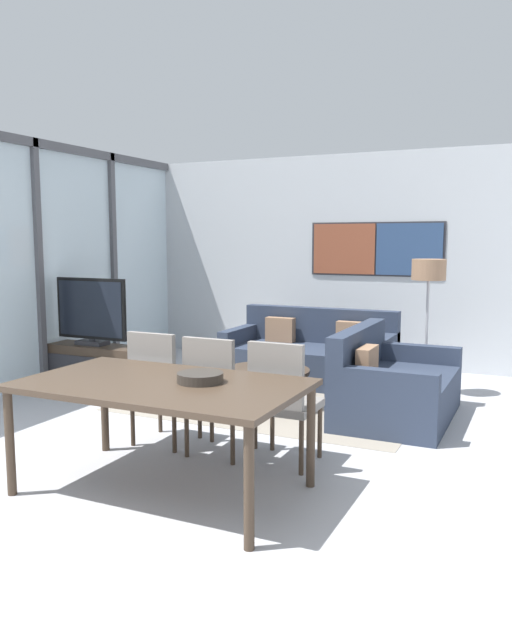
% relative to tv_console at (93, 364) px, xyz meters
% --- Properties ---
extents(ground_plane, '(24.00, 24.00, 0.00)m').
position_rel_tv_console_xyz_m(ground_plane, '(2.36, -2.97, -0.23)').
color(ground_plane, '#B2B2B7').
extents(wall_back, '(6.81, 0.09, 2.80)m').
position_rel_tv_console_xyz_m(wall_back, '(2.37, 2.46, 1.18)').
color(wall_back, silver).
rests_on(wall_back, ground_plane).
extents(window_wall_left, '(0.07, 5.43, 2.80)m').
position_rel_tv_console_xyz_m(window_wall_left, '(-0.54, -0.25, 1.30)').
color(window_wall_left, silver).
rests_on(window_wall_left, ground_plane).
extents(area_rug, '(2.97, 1.66, 0.01)m').
position_rel_tv_console_xyz_m(area_rug, '(2.26, -0.08, -0.23)').
color(area_rug, gray).
rests_on(area_rug, ground_plane).
extents(tv_console, '(1.31, 0.39, 0.46)m').
position_rel_tv_console_xyz_m(tv_console, '(0.00, 0.00, 0.00)').
color(tv_console, '#423326').
rests_on(tv_console, ground_plane).
extents(television, '(0.96, 0.20, 0.78)m').
position_rel_tv_console_xyz_m(television, '(0.00, 0.00, 0.61)').
color(television, '#2D2D33').
rests_on(television, tv_console).
extents(sofa_main, '(1.94, 0.95, 0.84)m').
position_rel_tv_console_xyz_m(sofa_main, '(2.26, 1.23, 0.04)').
color(sofa_main, '#2D384C').
rests_on(sofa_main, ground_plane).
extents(sofa_side, '(0.95, 1.50, 0.84)m').
position_rel_tv_console_xyz_m(sofa_side, '(3.46, 0.08, 0.04)').
color(sofa_side, '#2D384C').
rests_on(sofa_side, ground_plane).
extents(coffee_table, '(0.86, 0.86, 0.39)m').
position_rel_tv_console_xyz_m(coffee_table, '(2.26, -0.08, 0.06)').
color(coffee_table, '#423326').
rests_on(coffee_table, ground_plane).
extents(dining_table, '(1.86, 1.09, 0.75)m').
position_rel_tv_console_xyz_m(dining_table, '(2.49, -2.30, 0.46)').
color(dining_table, '#423326').
rests_on(dining_table, ground_plane).
extents(dining_chair_left, '(0.46, 0.46, 0.95)m').
position_rel_tv_console_xyz_m(dining_chair_left, '(1.95, -1.51, 0.30)').
color(dining_chair_left, gray).
rests_on(dining_chair_left, ground_plane).
extents(dining_chair_centre, '(0.46, 0.46, 0.95)m').
position_rel_tv_console_xyz_m(dining_chair_centre, '(2.49, -1.55, 0.30)').
color(dining_chair_centre, gray).
rests_on(dining_chair_centre, ground_plane).
extents(dining_chair_right, '(0.46, 0.46, 0.95)m').
position_rel_tv_console_xyz_m(dining_chair_right, '(3.03, -1.53, 0.30)').
color(dining_chair_right, gray).
rests_on(dining_chair_right, ground_plane).
extents(fruit_bowl, '(0.31, 0.31, 0.06)m').
position_rel_tv_console_xyz_m(fruit_bowl, '(2.73, -2.20, 0.55)').
color(fruit_bowl, '#332D28').
rests_on(fruit_bowl, dining_table).
extents(floor_lamp, '(0.36, 0.36, 1.47)m').
position_rel_tv_console_xyz_m(floor_lamp, '(3.62, 1.07, 1.02)').
color(floor_lamp, '#2D2D33').
rests_on(floor_lamp, ground_plane).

